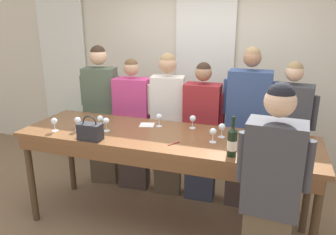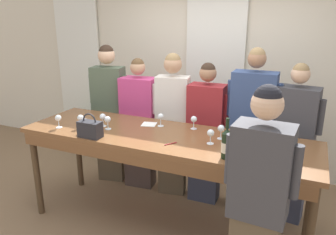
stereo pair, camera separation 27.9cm
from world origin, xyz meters
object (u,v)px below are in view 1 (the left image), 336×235
wine_glass_front_right (159,117)px  guest_striped_shirt (202,133)px  guest_olive_jacket (102,114)px  potted_plant (74,131)px  wine_glass_center_right (100,119)px  guest_pink_top (133,125)px  wine_glass_back_left (222,127)px  wine_glass_front_mid (193,119)px  guest_beige_cap (287,140)px  wine_glass_back_mid (54,122)px  wine_glass_center_mid (78,121)px  wine_glass_back_right (251,149)px  wine_bottle (232,142)px  wine_glass_center_left (84,125)px  host_pouring (270,201)px  guest_cream_sweater (168,123)px  wine_glass_front_left (106,122)px  guest_navy_coat (247,130)px  wine_glass_near_host (213,132)px  tasting_bar (164,145)px  handbag (90,131)px

wine_glass_front_right → guest_striped_shirt: 0.65m
guest_olive_jacket → potted_plant: 1.23m
wine_glass_center_right → guest_pink_top: bearing=87.6°
wine_glass_front_right → wine_glass_back_left: same height
wine_glass_front_mid → guest_beige_cap: size_ratio=0.08×
wine_glass_back_mid → guest_olive_jacket: size_ratio=0.08×
wine_glass_center_mid → wine_glass_back_right: same height
wine_bottle → wine_glass_center_left: bearing=177.7°
wine_glass_center_left → wine_glass_center_right: same height
host_pouring → potted_plant: size_ratio=2.52×
wine_glass_back_right → guest_striped_shirt: 1.24m
wine_glass_front_mid → potted_plant: (-2.20, 1.06, -0.73)m
guest_cream_sweater → host_pouring: bearing=-48.5°
wine_glass_front_right → guest_pink_top: guest_pink_top is taller
wine_glass_front_right → wine_glass_center_left: bearing=-142.9°
wine_bottle → wine_glass_front_left: (-1.27, 0.21, -0.03)m
guest_pink_top → wine_bottle: bearing=-36.3°
wine_glass_center_mid → guest_navy_coat: (1.59, 0.84, -0.20)m
guest_beige_cap → wine_glass_front_left: bearing=-155.9°
guest_cream_sweater → guest_striped_shirt: size_ratio=1.05×
potted_plant → wine_glass_front_right: bearing=-31.0°
wine_bottle → wine_glass_back_mid: wine_bottle is taller
wine_glass_center_mid → potted_plant: bearing=127.0°
wine_glass_back_right → potted_plant: (-2.84, 1.67, -0.73)m
wine_glass_front_right → guest_cream_sweater: bearing=97.9°
wine_glass_center_left → wine_glass_center_mid: bearing=146.1°
wine_glass_front_right → wine_glass_near_host: (0.62, -0.26, 0.00)m
host_pouring → potted_plant: host_pouring is taller
wine_glass_back_mid → wine_glass_back_right: bearing=-2.7°
tasting_bar → wine_glass_back_left: 0.58m
tasting_bar → potted_plant: tasting_bar is taller
wine_glass_front_mid → wine_glass_center_mid: (-1.08, -0.43, 0.00)m
wine_glass_front_mid → wine_glass_back_mid: (-1.29, -0.53, 0.00)m
wine_glass_front_right → wine_glass_center_right: same height
wine_bottle → wine_glass_near_host: bearing=129.3°
wine_glass_front_left → guest_beige_cap: (1.73, 0.78, -0.27)m
wine_glass_center_right → guest_pink_top: guest_pink_top is taller
tasting_bar → potted_plant: (-2.00, 1.36, -0.54)m
wine_glass_back_left → guest_striped_shirt: size_ratio=0.08×
wine_glass_center_right → potted_plant: (-1.31, 1.36, -0.73)m
tasting_bar → wine_glass_back_mid: 1.12m
wine_glass_center_left → guest_navy_coat: bearing=32.4°
wine_glass_near_host → guest_navy_coat: bearing=72.0°
guest_cream_sweater → guest_beige_cap: size_ratio=1.02×
wine_glass_front_left → handbag: bearing=-95.2°
wine_glass_center_mid → guest_striped_shirt: bearing=37.9°
tasting_bar → guest_pink_top: 0.98m
guest_olive_jacket → wine_glass_back_left: bearing=-19.6°
wine_glass_back_right → potted_plant: bearing=149.4°
guest_pink_top → guest_navy_coat: bearing=-0.0°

